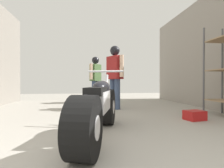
{
  "coord_description": "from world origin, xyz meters",
  "views": [
    {
      "loc": [
        -0.3,
        -0.64,
        0.72
      ],
      "look_at": [
        0.24,
        3.07,
        0.69
      ],
      "focal_mm": 27.49,
      "sensor_mm": 36.0,
      "label": 1
    }
  ],
  "objects_px": {
    "mechanic_with_helmet": "(115,71)",
    "motorcycle_maroon_cruiser": "(98,109)",
    "red_toolbox": "(195,115)",
    "mechanic_in_blue": "(95,75)"
  },
  "relations": [
    {
      "from": "motorcycle_maroon_cruiser",
      "to": "mechanic_in_blue",
      "type": "height_order",
      "value": "mechanic_in_blue"
    },
    {
      "from": "motorcycle_maroon_cruiser",
      "to": "mechanic_in_blue",
      "type": "distance_m",
      "value": 4.04
    },
    {
      "from": "motorcycle_maroon_cruiser",
      "to": "mechanic_with_helmet",
      "type": "distance_m",
      "value": 2.58
    },
    {
      "from": "red_toolbox",
      "to": "mechanic_with_helmet",
      "type": "bearing_deg",
      "value": 128.72
    },
    {
      "from": "mechanic_in_blue",
      "to": "red_toolbox",
      "type": "distance_m",
      "value": 3.75
    },
    {
      "from": "motorcycle_maroon_cruiser",
      "to": "red_toolbox",
      "type": "xyz_separation_m",
      "value": [
        1.92,
        0.8,
        -0.29
      ]
    },
    {
      "from": "mechanic_with_helmet",
      "to": "red_toolbox",
      "type": "height_order",
      "value": "mechanic_with_helmet"
    },
    {
      "from": "red_toolbox",
      "to": "motorcycle_maroon_cruiser",
      "type": "bearing_deg",
      "value": -157.33
    },
    {
      "from": "mechanic_with_helmet",
      "to": "motorcycle_maroon_cruiser",
      "type": "bearing_deg",
      "value": -104.3
    },
    {
      "from": "motorcycle_maroon_cruiser",
      "to": "red_toolbox",
      "type": "height_order",
      "value": "motorcycle_maroon_cruiser"
    }
  ]
}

